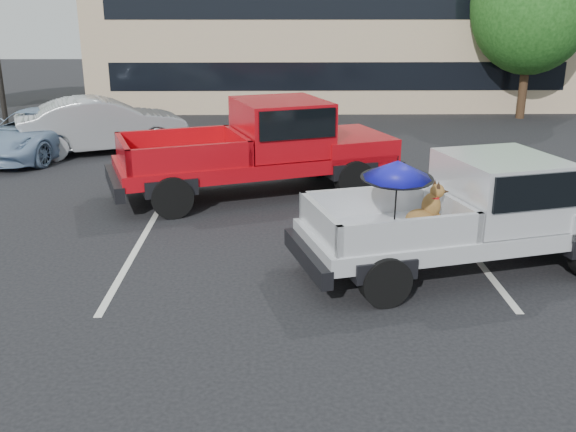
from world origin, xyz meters
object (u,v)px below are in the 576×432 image
(silver_pickup, at_px, (486,207))
(tree_back, at_px, (409,0))
(blue_suv, at_px, (37,133))
(red_pickup, at_px, (273,143))
(tree_right, at_px, (533,4))
(silver_sedan, at_px, (104,125))

(silver_pickup, bearing_deg, tree_back, 67.80)
(blue_suv, bearing_deg, red_pickup, -16.45)
(red_pickup, bearing_deg, tree_right, 27.98)
(tree_back, xyz_separation_m, blue_suv, (-13.39, -14.18, -3.75))
(tree_right, xyz_separation_m, tree_back, (-3.00, 8.00, 0.20))
(tree_back, height_order, blue_suv, tree_back)
(blue_suv, bearing_deg, tree_right, 34.57)
(blue_suv, bearing_deg, silver_pickup, -25.69)
(tree_right, distance_m, silver_sedan, 16.02)
(red_pickup, bearing_deg, silver_sedan, 119.30)
(tree_back, distance_m, silver_sedan, 18.29)
(tree_right, height_order, silver_pickup, tree_right)
(red_pickup, distance_m, blue_suv, 7.96)
(silver_sedan, xyz_separation_m, blue_suv, (-1.80, -0.50, -0.14))
(red_pickup, xyz_separation_m, blue_suv, (-6.85, 4.01, -0.51))
(tree_right, distance_m, blue_suv, 17.87)
(tree_right, relative_size, tree_back, 0.95)
(silver_sedan, bearing_deg, tree_back, -63.11)
(silver_pickup, height_order, blue_suv, silver_pickup)
(tree_back, bearing_deg, silver_pickup, -97.60)
(silver_sedan, relative_size, blue_suv, 1.02)
(tree_right, relative_size, silver_sedan, 1.39)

